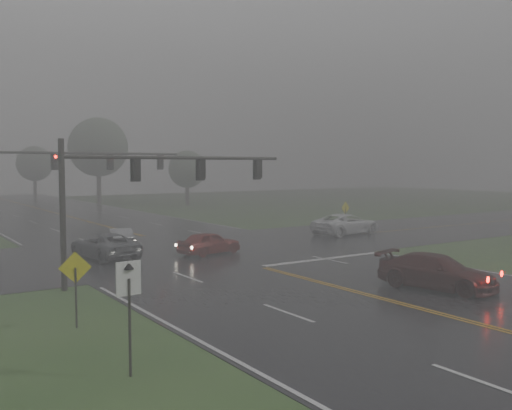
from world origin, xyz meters
TOP-DOWN VIEW (x-y plane):
  - ground at (0.00, 0.00)m, footprint 180.00×180.00m
  - main_road at (0.00, 20.00)m, footprint 18.00×160.00m
  - cross_street at (0.00, 22.00)m, footprint 120.00×14.00m
  - stop_bar at (4.50, 14.40)m, footprint 8.50×0.50m
  - sedan_maroon at (3.33, 5.64)m, footprint 3.37×5.54m
  - sedan_red at (-0.16, 19.62)m, footprint 4.31×2.37m
  - sedan_silver at (-3.70, 25.16)m, footprint 2.32×4.19m
  - car_grey at (-5.87, 21.81)m, footprint 3.10×5.50m
  - pickup_white at (13.55, 22.39)m, footprint 5.93×3.08m
  - signal_gantry_near at (-6.74, 14.42)m, footprint 11.35×0.29m
  - signal_gantry_far at (-5.93, 31.14)m, footprint 13.64×0.36m
  - sign_diamond_west at (-11.44, 8.44)m, footprint 1.05×0.24m
  - sign_arrow_white at (-11.57, 3.32)m, footprint 0.66×0.12m
  - sign_diamond_east at (14.56, 23.58)m, footprint 1.02×0.24m
  - tree_ne_a at (9.11, 67.60)m, footprint 8.16×8.16m
  - tree_e_near at (18.14, 58.44)m, footprint 5.03×5.03m
  - tree_n_far at (5.31, 88.57)m, footprint 5.83×5.83m

SIDE VIEW (x-z plane):
  - ground at x=0.00m, z-range 0.00..0.00m
  - main_road at x=0.00m, z-range -0.01..0.01m
  - cross_street at x=0.00m, z-range -0.01..0.01m
  - stop_bar at x=4.50m, z-range 0.00..0.00m
  - sedan_maroon at x=3.33m, z-range -0.75..0.75m
  - sedan_red at x=-0.16m, z-range -0.69..0.69m
  - sedan_silver at x=-3.70m, z-range -0.65..0.65m
  - car_grey at x=-5.87m, z-range -0.72..0.72m
  - pickup_white at x=13.55m, z-range -0.80..0.80m
  - sign_diamond_east at x=14.56m, z-range 0.43..2.92m
  - sign_diamond_west at x=-11.44m, z-range 0.44..3.00m
  - sign_arrow_white at x=-11.57m, z-range 0.59..3.56m
  - signal_gantry_near at x=-6.74m, z-range 1.31..7.83m
  - tree_e_near at x=18.14m, z-range 1.16..8.54m
  - signal_gantry_far at x=-5.93m, z-range 1.47..8.57m
  - tree_n_far at x=5.31m, z-range 1.34..9.90m
  - tree_ne_a at x=9.11m, z-range 1.89..13.87m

